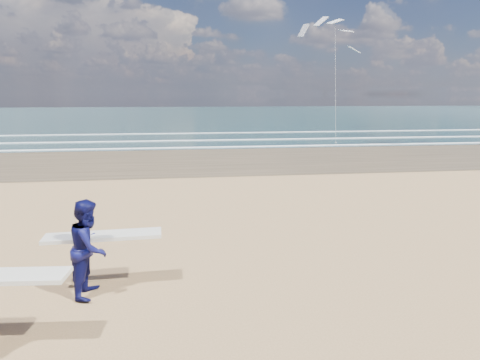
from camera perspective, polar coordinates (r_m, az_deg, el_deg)
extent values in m
cube|color=#493A26|center=(30.89, 27.43, 3.23)|extent=(220.00, 12.00, 0.01)
cube|color=#1B3A3C|center=(81.03, 4.84, 8.73)|extent=(220.00, 100.00, 0.02)
cube|color=white|center=(34.88, 22.93, 4.48)|extent=(220.00, 0.50, 0.05)
cube|color=white|center=(38.96, 19.42, 5.36)|extent=(220.00, 0.50, 0.05)
cube|color=white|center=(44.81, 15.63, 6.29)|extent=(220.00, 0.50, 0.05)
imported|color=#0B0D43|center=(8.47, -19.46, -8.49)|extent=(0.78, 0.96, 1.83)
cube|color=silver|center=(8.72, -17.76, -7.09)|extent=(2.22, 0.62, 0.07)
cube|color=slate|center=(33.52, 12.65, 4.85)|extent=(0.12, 0.12, 0.10)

